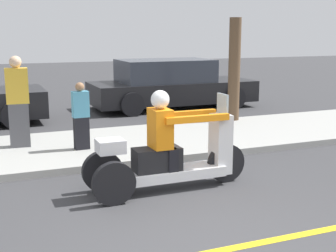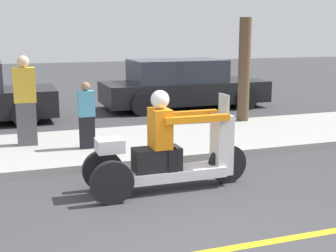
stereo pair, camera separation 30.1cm
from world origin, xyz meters
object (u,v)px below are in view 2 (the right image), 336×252
Objects in this scene: parked_car_lot_far at (182,85)px; tree_trunk at (244,70)px; spectator_by_tree at (26,102)px; spectator_far_back at (87,117)px; motorcycle_trike at (168,155)px.

parked_car_lot_far is 3.02m from tree_trunk.
tree_trunk reaches higher than parked_car_lot_far.
spectator_by_tree is at bearing -170.63° from tree_trunk.
spectator_far_back is at bearing -129.10° from parked_car_lot_far.
tree_trunk reaches higher than spectator_by_tree.
motorcycle_trike is at bearing -130.63° from tree_trunk.
motorcycle_trike is 1.43× the size of spectator_by_tree.
tree_trunk is at bearing 49.37° from motorcycle_trike.
spectator_by_tree reaches higher than parked_car_lot_far.
parked_car_lot_far is at bearing 50.90° from spectator_far_back.
spectator_far_back is 1.22m from spectator_by_tree.
motorcycle_trike is at bearing -59.25° from spectator_by_tree.
spectator_by_tree is 0.35× the size of parked_car_lot_far.
spectator_by_tree is (-1.76, 2.96, 0.41)m from motorcycle_trike.
motorcycle_trike is 7.26m from parked_car_lot_far.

